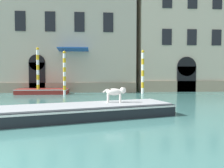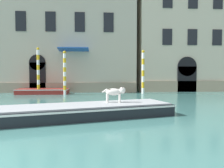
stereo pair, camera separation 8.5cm
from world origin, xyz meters
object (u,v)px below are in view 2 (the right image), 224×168
object	(u,v)px
mooring_pole_0	(65,73)
mooring_pole_1	(143,72)
dog_on_deck	(115,92)
boat_moored_near_palazzo	(43,91)
boat_foreground	(81,111)
mooring_pole_2	(38,71)

from	to	relation	value
mooring_pole_0	mooring_pole_1	xyz separation A→B (m)	(7.57, 0.42, 0.09)
dog_on_deck	boat_moored_near_palazzo	bearing A→B (deg)	124.07
boat_foreground	dog_on_deck	xyz separation A→B (m)	(1.60, 0.71, 0.78)
dog_on_deck	mooring_pole_2	world-z (taller)	mooring_pole_2
dog_on_deck	mooring_pole_1	distance (m)	11.34
boat_moored_near_palazzo	mooring_pole_1	bearing A→B (deg)	-3.04
boat_foreground	mooring_pole_2	world-z (taller)	mooring_pole_2
boat_moored_near_palazzo	mooring_pole_2	xyz separation A→B (m)	(-0.24, -0.68, 1.98)
dog_on_deck	boat_foreground	bearing A→B (deg)	-151.22
boat_moored_near_palazzo	mooring_pole_1	size ratio (longest dim) A/B	1.15
boat_moored_near_palazzo	mooring_pole_0	world-z (taller)	mooring_pole_0
mooring_pole_0	mooring_pole_2	bearing A→B (deg)	175.07
mooring_pole_2	boat_foreground	bearing A→B (deg)	-66.56
boat_foreground	boat_moored_near_palazzo	distance (m)	12.74
mooring_pole_1	mooring_pole_2	xyz separation A→B (m)	(-10.07, -0.21, 0.08)
boat_foreground	mooring_pole_1	size ratio (longest dim) A/B	2.04
mooring_pole_0	mooring_pole_1	distance (m)	7.58
boat_moored_near_palazzo	mooring_pole_1	distance (m)	10.03
mooring_pole_2	mooring_pole_1	bearing A→B (deg)	1.17
dog_on_deck	mooring_pole_1	world-z (taller)	mooring_pole_1
dog_on_deck	mooring_pole_2	size ratio (longest dim) A/B	0.26
mooring_pole_1	dog_on_deck	bearing A→B (deg)	-108.66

